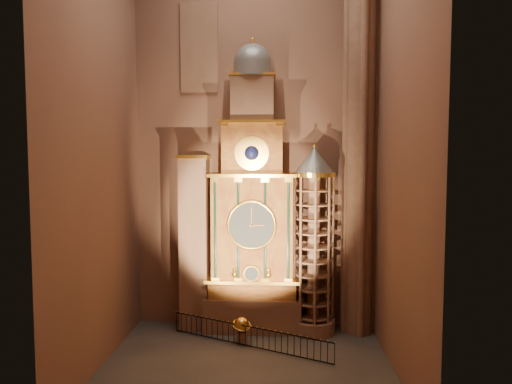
# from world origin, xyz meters

# --- Properties ---
(floor) EXTENTS (14.00, 14.00, 0.00)m
(floor) POSITION_xyz_m (0.00, 0.00, 0.00)
(floor) COLOR #383330
(floor) RESTS_ON ground
(wall_back) EXTENTS (22.00, 0.00, 22.00)m
(wall_back) POSITION_xyz_m (0.00, 6.00, 11.00)
(wall_back) COLOR #8F604D
(wall_back) RESTS_ON floor
(wall_left) EXTENTS (0.00, 22.00, 22.00)m
(wall_left) POSITION_xyz_m (-7.00, 0.00, 11.00)
(wall_left) COLOR #8F604D
(wall_left) RESTS_ON floor
(wall_right) EXTENTS (0.00, 22.00, 22.00)m
(wall_right) POSITION_xyz_m (7.00, 0.00, 11.00)
(wall_right) COLOR #8F604D
(wall_right) RESTS_ON floor
(astronomical_clock) EXTENTS (5.60, 2.41, 16.70)m
(astronomical_clock) POSITION_xyz_m (0.00, 4.96, 6.68)
(astronomical_clock) COLOR #8C634C
(astronomical_clock) RESTS_ON floor
(portrait_tower) EXTENTS (1.80, 1.60, 10.20)m
(portrait_tower) POSITION_xyz_m (-3.40, 4.98, 5.15)
(portrait_tower) COLOR #8C634C
(portrait_tower) RESTS_ON floor
(stair_turret) EXTENTS (2.50, 2.50, 10.80)m
(stair_turret) POSITION_xyz_m (3.50, 4.70, 5.27)
(stair_turret) COLOR #8C634C
(stair_turret) RESTS_ON floor
(gothic_pier) EXTENTS (2.04, 2.04, 22.00)m
(gothic_pier) POSITION_xyz_m (6.10, 5.00, 11.00)
(gothic_pier) COLOR #8C634C
(gothic_pier) RESTS_ON floor
(stained_glass_window) EXTENTS (2.20, 0.14, 5.20)m
(stained_glass_window) POSITION_xyz_m (-3.20, 5.92, 16.50)
(stained_glass_window) COLOR navy
(stained_glass_window) RESTS_ON wall_back
(celestial_globe) EXTENTS (1.29, 1.26, 1.44)m
(celestial_globe) POSITION_xyz_m (-0.48, 2.87, 0.86)
(celestial_globe) COLOR #8C634C
(celestial_globe) RESTS_ON floor
(iron_railing) EXTENTS (8.63, 4.04, 1.10)m
(iron_railing) POSITION_xyz_m (-0.08, 2.34, 0.60)
(iron_railing) COLOR black
(iron_railing) RESTS_ON floor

